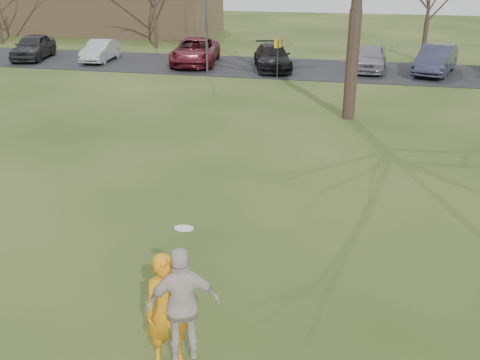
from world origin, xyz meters
The scene contains 12 objects.
ground centered at (0.00, 0.00, 0.00)m, with size 120.00×120.00×0.00m, color #1E380F.
parking_strip centered at (0.00, 25.00, 0.02)m, with size 62.00×6.50×0.04m, color black.
player_defender centered at (-0.22, -0.18, 0.96)m, with size 0.70×0.46×1.92m, color orange.
car_0 centered at (-17.87, 24.46, 0.80)m, with size 1.80×4.46×1.52m, color #262528.
car_1 centered at (-13.43, 24.71, 0.68)m, with size 1.35×3.87×1.28m, color #A5A6AB.
car_2 centered at (-7.42, 24.96, 0.79)m, with size 2.50×5.41×1.50m, color maroon.
car_3 centered at (-2.67, 24.44, 0.72)m, with size 1.91×4.70×1.36m, color black.
car_4 centered at (2.78, 25.10, 0.75)m, with size 1.68×4.18×1.43m, color gray.
car_5 centered at (6.27, 25.04, 0.81)m, with size 1.62×4.65×1.53m, color #2F2F46.
catching_play centered at (0.06, -0.22, 1.14)m, with size 1.22×0.87×2.36m.
building centered at (-20.00, 38.00, 1.93)m, with size 20.60×8.50×5.14m.
sign_yellow centered at (-2.00, 22.00, 1.45)m, with size 0.35×0.35×2.08m.
Camera 1 is at (2.43, -6.86, 6.03)m, focal length 41.13 mm.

